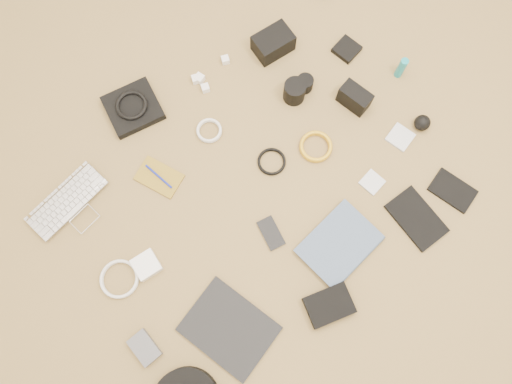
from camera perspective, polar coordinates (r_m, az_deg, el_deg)
laptop at (r=1.81m, az=-19.94°, el=-1.87°), size 0.31×0.24×0.02m
headphone_pouch at (r=1.87m, az=-13.87°, el=9.31°), size 0.21×0.20×0.03m
headphones at (r=1.85m, az=-14.04°, el=9.61°), size 0.14×0.14×0.01m
charger_a at (r=1.88m, az=-6.47°, el=12.77°), size 0.04×0.04×0.03m
charger_b at (r=1.88m, az=-6.87°, el=12.68°), size 0.04×0.04×0.03m
charger_c at (r=1.91m, az=-3.53°, el=14.84°), size 0.04×0.04×0.03m
charger_d at (r=1.86m, az=-5.80°, el=11.74°), size 0.04×0.04×0.03m
dslr_camera at (r=1.91m, az=1.97°, el=16.64°), size 0.15×0.11×0.08m
notebook_olive at (r=1.77m, az=-11.01°, el=1.68°), size 0.15×0.18×0.01m
pen_blue at (r=1.76m, az=-11.06°, el=1.75°), size 0.03×0.12×0.01m
cable_white_a at (r=1.80m, az=-5.35°, el=6.94°), size 0.11×0.11×0.01m
lens_a at (r=1.82m, az=4.42°, el=11.39°), size 0.10×0.10×0.08m
lens_b at (r=1.85m, az=5.60°, el=12.23°), size 0.07×0.07×0.06m
card_reader at (r=1.96m, az=10.33°, el=15.75°), size 0.10×0.10×0.02m
power_brick at (r=1.70m, az=-12.39°, el=-8.15°), size 0.09×0.09×0.03m
cable_white_b at (r=1.73m, az=-15.29°, el=-9.57°), size 0.16×0.16×0.01m
cable_black at (r=1.75m, az=1.80°, el=3.45°), size 0.13×0.13×0.01m
cable_yellow at (r=1.78m, az=6.82°, el=5.10°), size 0.14×0.14×0.01m
flash at (r=1.84m, az=11.20°, el=10.50°), size 0.08×0.12×0.08m
lens_cleaner at (r=1.92m, az=16.26°, el=13.46°), size 0.04×0.04×0.10m
battery_charger at (r=1.69m, az=-12.61°, el=-16.98°), size 0.07×0.10×0.03m
tablet at (r=1.66m, az=-3.09°, el=-15.31°), size 0.28×0.32×0.01m
phone at (r=1.69m, az=1.72°, el=-4.72°), size 0.08×0.12×0.01m
filter_case_left at (r=1.78m, az=13.12°, el=1.16°), size 0.08×0.08×0.01m
filter_case_mid at (r=1.78m, az=13.11°, el=1.09°), size 0.08×0.08×0.01m
filter_case_right at (r=1.86m, az=16.15°, el=6.03°), size 0.10×0.10×0.01m
air_blower at (r=1.88m, az=18.47°, el=7.51°), size 0.07×0.07×0.06m
drive_case at (r=1.67m, az=8.35°, el=-12.69°), size 0.17×0.14×0.04m
paperback at (r=1.70m, az=11.80°, el=-8.10°), size 0.27×0.22×0.02m
notebook_black_a at (r=1.78m, az=17.87°, el=-2.89°), size 0.13×0.20×0.01m
notebook_black_b at (r=1.85m, az=21.55°, el=0.16°), size 0.13×0.17×0.01m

